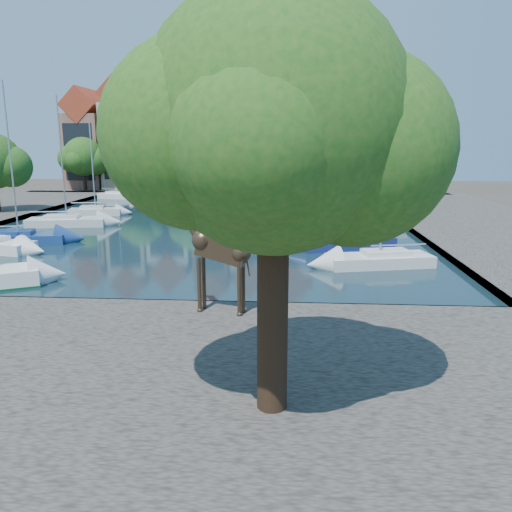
# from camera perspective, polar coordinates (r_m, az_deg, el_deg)

# --- Properties ---
(ground) EXTENTS (160.00, 160.00, 0.00)m
(ground) POSITION_cam_1_polar(r_m,az_deg,el_deg) (23.76, -15.86, -5.82)
(ground) COLOR #38332B
(ground) RESTS_ON ground
(water_basin) EXTENTS (38.00, 50.00, 0.08)m
(water_basin) POSITION_cam_1_polar(r_m,az_deg,el_deg) (46.42, -6.02, 3.66)
(water_basin) COLOR black
(water_basin) RESTS_ON ground
(near_quay) EXTENTS (50.00, 14.00, 0.50)m
(near_quay) POSITION_cam_1_polar(r_m,az_deg,el_deg) (17.71, -23.58, -12.13)
(near_quay) COLOR #555049
(near_quay) RESTS_ON ground
(far_quay) EXTENTS (60.00, 16.00, 0.50)m
(far_quay) POSITION_cam_1_polar(r_m,az_deg,el_deg) (77.88, -2.02, 7.59)
(far_quay) COLOR #555049
(far_quay) RESTS_ON ground
(right_quay) EXTENTS (14.00, 52.00, 0.50)m
(right_quay) POSITION_cam_1_polar(r_m,az_deg,el_deg) (48.81, 24.34, 3.28)
(right_quay) COLOR #555049
(right_quay) RESTS_ON ground
(plane_tree) EXTENTS (8.32, 6.40, 10.62)m
(plane_tree) POSITION_cam_1_polar(r_m,az_deg,el_deg) (12.15, 2.63, 14.07)
(plane_tree) COLOR #332114
(plane_tree) RESTS_ON near_quay
(townhouse_west_end) EXTENTS (5.44, 9.18, 14.93)m
(townhouse_west_end) POSITION_cam_1_polar(r_m,az_deg,el_deg) (83.09, -18.43, 12.19)
(townhouse_west_end) COLOR #895D4B
(townhouse_west_end) RESTS_ON far_quay
(townhouse_west_mid) EXTENTS (5.94, 9.18, 16.79)m
(townhouse_west_mid) POSITION_cam_1_polar(r_m,az_deg,el_deg) (81.05, -14.44, 13.06)
(townhouse_west_mid) COLOR tan
(townhouse_west_mid) RESTS_ON far_quay
(townhouse_west_inner) EXTENTS (6.43, 9.18, 15.15)m
(townhouse_west_inner) POSITION_cam_1_polar(r_m,az_deg,el_deg) (79.30, -9.82, 12.64)
(townhouse_west_inner) COLOR silver
(townhouse_west_inner) RESTS_ON far_quay
(townhouse_center) EXTENTS (5.44, 9.18, 16.93)m
(townhouse_center) POSITION_cam_1_polar(r_m,az_deg,el_deg) (78.05, -5.08, 13.52)
(townhouse_center) COLOR brown
(townhouse_center) RESTS_ON far_quay
(townhouse_east_inner) EXTENTS (5.94, 9.18, 15.79)m
(townhouse_east_inner) POSITION_cam_1_polar(r_m,az_deg,el_deg) (77.36, -0.56, 13.11)
(townhouse_east_inner) COLOR tan
(townhouse_east_inner) RESTS_ON far_quay
(townhouse_east_mid) EXTENTS (6.43, 9.18, 16.65)m
(townhouse_east_mid) POSITION_cam_1_polar(r_m,az_deg,el_deg) (77.14, 4.40, 13.35)
(townhouse_east_mid) COLOR beige
(townhouse_east_mid) RESTS_ON far_quay
(townhouse_east_end) EXTENTS (5.44, 9.18, 14.43)m
(townhouse_east_end) POSITION_cam_1_polar(r_m,az_deg,el_deg) (77.46, 9.31, 12.48)
(townhouse_east_end) COLOR brown
(townhouse_east_end) RESTS_ON far_quay
(far_tree_far_west) EXTENTS (7.28, 5.60, 7.68)m
(far_tree_far_west) POSITION_cam_1_polar(r_m,az_deg,el_deg) (77.62, -19.08, 10.54)
(far_tree_far_west) COLOR #332114
(far_tree_far_west) RESTS_ON far_quay
(far_tree_west) EXTENTS (6.76, 5.20, 7.36)m
(far_tree_west) POSITION_cam_1_polar(r_m,az_deg,el_deg) (74.92, -13.33, 10.74)
(far_tree_west) COLOR #332114
(far_tree_west) RESTS_ON far_quay
(far_tree_mid_west) EXTENTS (7.80, 6.00, 8.00)m
(far_tree_mid_west) POSITION_cam_1_polar(r_m,az_deg,el_deg) (72.98, -7.20, 11.11)
(far_tree_mid_west) COLOR #332114
(far_tree_mid_west) RESTS_ON far_quay
(far_tree_mid_east) EXTENTS (7.02, 5.40, 7.52)m
(far_tree_mid_east) POSITION_cam_1_polar(r_m,az_deg,el_deg) (71.91, -0.81, 11.05)
(far_tree_mid_east) COLOR #332114
(far_tree_mid_east) RESTS_ON far_quay
(far_tree_east) EXTENTS (7.54, 5.80, 7.84)m
(far_tree_east) POSITION_cam_1_polar(r_m,az_deg,el_deg) (71.71, 5.70, 11.07)
(far_tree_east) COLOR #332114
(far_tree_east) RESTS_ON far_quay
(far_tree_far_east) EXTENTS (6.76, 5.20, 7.36)m
(far_tree_far_east) POSITION_cam_1_polar(r_m,az_deg,el_deg) (72.40, 12.14, 10.74)
(far_tree_far_east) COLOR #332114
(far_tree_far_east) RESTS_ON far_quay
(giraffe_statue) EXTENTS (3.84, 1.26, 5.53)m
(giraffe_statue) POSITION_cam_1_polar(r_m,az_deg,el_deg) (20.38, -4.73, 0.94)
(giraffe_statue) COLOR #3D2C1E
(giraffe_statue) RESTS_ON near_quay
(sailboat_left_b) EXTENTS (6.87, 3.79, 11.53)m
(sailboat_left_b) POSITION_cam_1_polar(r_m,az_deg,el_deg) (40.75, -25.47, 2.05)
(sailboat_left_b) COLOR navy
(sailboat_left_b) RESTS_ON water_basin
(sailboat_left_c) EXTENTS (7.06, 3.50, 11.28)m
(sailboat_left_c) POSITION_cam_1_polar(r_m,az_deg,el_deg) (47.88, -20.81, 3.88)
(sailboat_left_c) COLOR silver
(sailboat_left_c) RESTS_ON water_basin
(sailboat_left_d) EXTENTS (5.37, 2.64, 9.23)m
(sailboat_left_d) POSITION_cam_1_polar(r_m,az_deg,el_deg) (54.08, -17.86, 5.05)
(sailboat_left_d) COLOR silver
(sailboat_left_d) RESTS_ON water_basin
(sailboat_left_e) EXTENTS (5.31, 2.76, 8.87)m
(sailboat_left_e) POSITION_cam_1_polar(r_m,az_deg,el_deg) (69.38, -15.57, 6.78)
(sailboat_left_e) COLOR silver
(sailboat_left_e) RESTS_ON water_basin
(sailboat_right_a) EXTENTS (6.62, 3.54, 10.83)m
(sailboat_right_a) POSITION_cam_1_polar(r_m,az_deg,el_deg) (31.05, 13.94, -0.16)
(sailboat_right_a) COLOR silver
(sailboat_right_a) RESTS_ON water_basin
(sailboat_right_b) EXTENTS (7.13, 4.49, 12.37)m
(sailboat_right_b) POSITION_cam_1_polar(r_m,az_deg,el_deg) (36.05, 10.31, 1.85)
(sailboat_right_b) COLOR navy
(sailboat_right_b) RESTS_ON water_basin
(sailboat_right_c) EXTENTS (6.34, 4.13, 10.00)m
(sailboat_right_c) POSITION_cam_1_polar(r_m,az_deg,el_deg) (44.32, 13.04, 3.82)
(sailboat_right_c) COLOR white
(sailboat_right_c) RESTS_ON water_basin
(sailboat_right_d) EXTENTS (4.72, 2.41, 7.82)m
(sailboat_right_d) POSITION_cam_1_polar(r_m,az_deg,el_deg) (56.25, 11.11, 5.68)
(sailboat_right_d) COLOR silver
(sailboat_right_d) RESTS_ON water_basin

